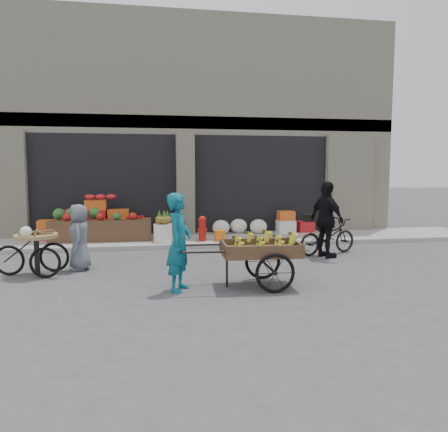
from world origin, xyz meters
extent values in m
plane|color=#424244|center=(0.00, 0.00, 0.00)|extent=(80.00, 80.00, 0.00)
cube|color=gray|center=(0.00, 4.10, 0.06)|extent=(18.00, 2.20, 0.12)
cube|color=beige|center=(0.00, 8.20, 3.50)|extent=(14.00, 6.00, 7.00)
cube|color=gray|center=(0.00, 5.35, 3.60)|extent=(14.00, 0.30, 0.40)
cube|color=black|center=(-2.48, 6.00, 1.67)|extent=(4.40, 1.60, 3.10)
cube|color=black|center=(2.48, 6.00, 1.67)|extent=(4.40, 1.60, 3.10)
cube|color=beige|center=(0.00, 5.15, 1.67)|extent=(0.55, 0.80, 3.22)
cube|color=brown|center=(-2.48, 3.95, 0.42)|extent=(2.80, 0.45, 0.60)
sphere|color=#1E5923|center=(-3.17, 4.45, 0.86)|extent=(0.34, 0.34, 0.34)
cylinder|color=silver|center=(-0.75, 3.60, 0.37)|extent=(0.52, 0.52, 0.50)
cylinder|color=#A5140F|center=(0.35, 3.55, 0.40)|extent=(0.20, 0.20, 0.56)
sphere|color=#A5140F|center=(0.35, 3.55, 0.72)|extent=(0.22, 0.22, 0.22)
cylinder|color=orange|center=(0.85, 3.50, 0.27)|extent=(0.32, 0.32, 0.30)
ellipsoid|color=silver|center=(1.68, 4.70, 0.34)|extent=(1.70, 0.60, 0.44)
imported|color=black|center=(-0.35, 4.20, 0.58)|extent=(0.51, 0.43, 0.93)
cube|color=brown|center=(0.87, -1.00, 0.64)|extent=(1.43, 0.97, 0.12)
torus|color=black|center=(1.01, -1.50, 0.35)|extent=(0.70, 0.09, 0.70)
torus|color=black|center=(1.05, -0.51, 0.35)|extent=(0.70, 0.09, 0.70)
cylinder|color=black|center=(0.26, -0.98, 0.29)|extent=(0.04, 0.04, 0.58)
imported|color=#0E5B6D|center=(-0.61, -1.05, 0.86)|extent=(0.62, 0.74, 1.73)
cylinder|color=#9E7F51|center=(-3.36, 0.56, 0.80)|extent=(0.92, 0.92, 0.07)
cube|color=black|center=(-3.36, 0.56, 0.40)|extent=(0.09, 0.09, 0.80)
torus|color=black|center=(-3.14, 0.26, 0.31)|extent=(0.62, 0.12, 0.62)
torus|color=black|center=(-3.08, 0.82, 0.31)|extent=(0.62, 0.12, 0.62)
torus|color=black|center=(-3.91, 0.62, 0.31)|extent=(0.62, 0.12, 0.62)
imported|color=slate|center=(-2.58, 0.92, 0.70)|extent=(0.49, 0.71, 1.40)
imported|color=black|center=(3.31, 1.69, 0.45)|extent=(1.82, 1.11, 0.90)
imported|color=black|center=(3.11, 1.29, 0.93)|extent=(0.77, 1.17, 1.85)
camera|label=1|loc=(-1.09, -8.60, 2.11)|focal=35.00mm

